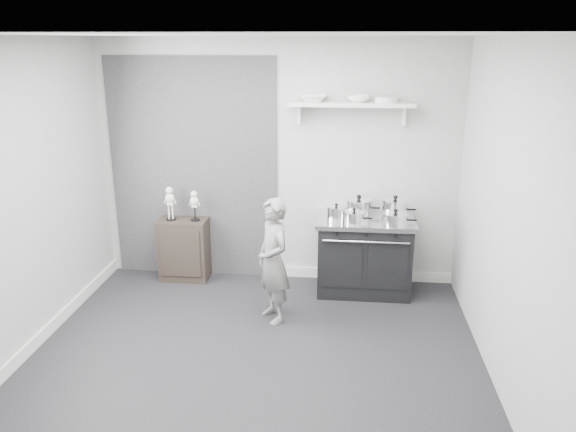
% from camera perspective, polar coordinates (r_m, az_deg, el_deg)
% --- Properties ---
extents(ground, '(4.00, 4.00, 0.00)m').
position_cam_1_polar(ground, '(5.09, -3.51, -14.09)').
color(ground, black).
rests_on(ground, ground).
extents(room_shell, '(4.02, 3.62, 2.71)m').
position_cam_1_polar(room_shell, '(4.62, -4.69, 4.59)').
color(room_shell, '#9D9D9B').
rests_on(room_shell, ground).
extents(wall_shelf, '(1.30, 0.26, 0.24)m').
position_cam_1_polar(wall_shelf, '(5.99, 6.47, 11.12)').
color(wall_shelf, silver).
rests_on(wall_shelf, room_shell).
extents(stove, '(1.04, 0.65, 0.84)m').
position_cam_1_polar(stove, '(6.18, 7.73, -3.93)').
color(stove, black).
rests_on(stove, ground).
extents(side_cabinet, '(0.55, 0.32, 0.71)m').
position_cam_1_polar(side_cabinet, '(6.57, -10.50, -3.35)').
color(side_cabinet, black).
rests_on(side_cabinet, ground).
extents(child, '(0.50, 0.54, 1.25)m').
position_cam_1_polar(child, '(5.44, -1.51, -4.55)').
color(child, slate).
rests_on(child, ground).
extents(pot_front_left, '(0.29, 0.20, 0.19)m').
position_cam_1_polar(pot_front_left, '(5.93, 4.93, 0.29)').
color(pot_front_left, white).
rests_on(pot_front_left, stove).
extents(pot_back_left, '(0.38, 0.30, 0.22)m').
position_cam_1_polar(pot_back_left, '(6.15, 7.18, 0.95)').
color(pot_back_left, white).
rests_on(pot_back_left, stove).
extents(pot_back_right, '(0.36, 0.27, 0.25)m').
position_cam_1_polar(pot_back_right, '(6.11, 10.80, 0.77)').
color(pot_back_right, white).
rests_on(pot_back_right, stove).
extents(pot_front_right, '(0.35, 0.26, 0.17)m').
position_cam_1_polar(pot_front_right, '(5.87, 10.85, -0.28)').
color(pot_front_right, white).
rests_on(pot_front_right, stove).
extents(pot_front_center, '(0.30, 0.21, 0.16)m').
position_cam_1_polar(pot_front_center, '(5.87, 6.72, -0.12)').
color(pot_front_center, white).
rests_on(pot_front_center, stove).
extents(skeleton_full, '(0.12, 0.08, 0.44)m').
position_cam_1_polar(skeleton_full, '(6.43, -11.90, 1.52)').
color(skeleton_full, silver).
rests_on(skeleton_full, side_cabinet).
extents(skeleton_torso, '(0.11, 0.07, 0.40)m').
position_cam_1_polar(skeleton_torso, '(6.36, -9.48, 1.26)').
color(skeleton_torso, silver).
rests_on(skeleton_torso, side_cabinet).
extents(bowl_large, '(0.30, 0.30, 0.07)m').
position_cam_1_polar(bowl_large, '(5.98, 2.54, 11.87)').
color(bowl_large, white).
rests_on(bowl_large, wall_shelf).
extents(bowl_small, '(0.23, 0.23, 0.07)m').
position_cam_1_polar(bowl_small, '(5.97, 7.18, 11.73)').
color(bowl_small, white).
rests_on(bowl_small, wall_shelf).
extents(plate_stack, '(0.24, 0.24, 0.06)m').
position_cam_1_polar(plate_stack, '(5.99, 9.92, 11.56)').
color(plate_stack, silver).
rests_on(plate_stack, wall_shelf).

